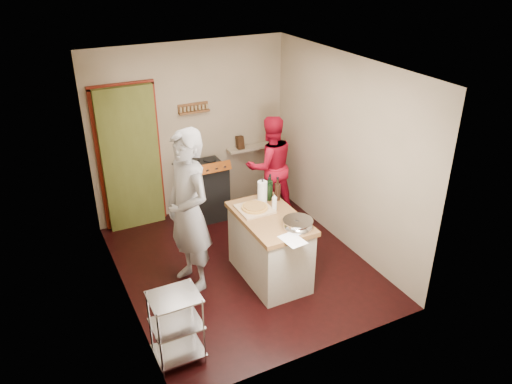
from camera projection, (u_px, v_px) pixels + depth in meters
floor at (243, 265)px, 6.57m from camera, size 3.50×3.50×0.00m
back_wall at (149, 148)px, 7.22m from camera, size 3.00×0.44×2.60m
left_wall at (116, 201)px, 5.38m from camera, size 0.04×3.50×2.60m
right_wall at (344, 154)px, 6.58m from camera, size 0.04×3.50×2.60m
ceiling at (240, 65)px, 5.39m from camera, size 3.00×3.50×0.02m
stove at (205, 190)px, 7.52m from camera, size 0.60×0.63×1.00m
wire_shelving at (176, 325)px, 4.90m from camera, size 0.48×0.40×0.80m
island at (270, 245)px, 6.13m from camera, size 0.69×1.32×1.19m
person_stripe at (189, 212)px, 5.79m from camera, size 0.61×0.81×2.00m
person_red at (270, 166)px, 7.51m from camera, size 0.81×0.66×1.56m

